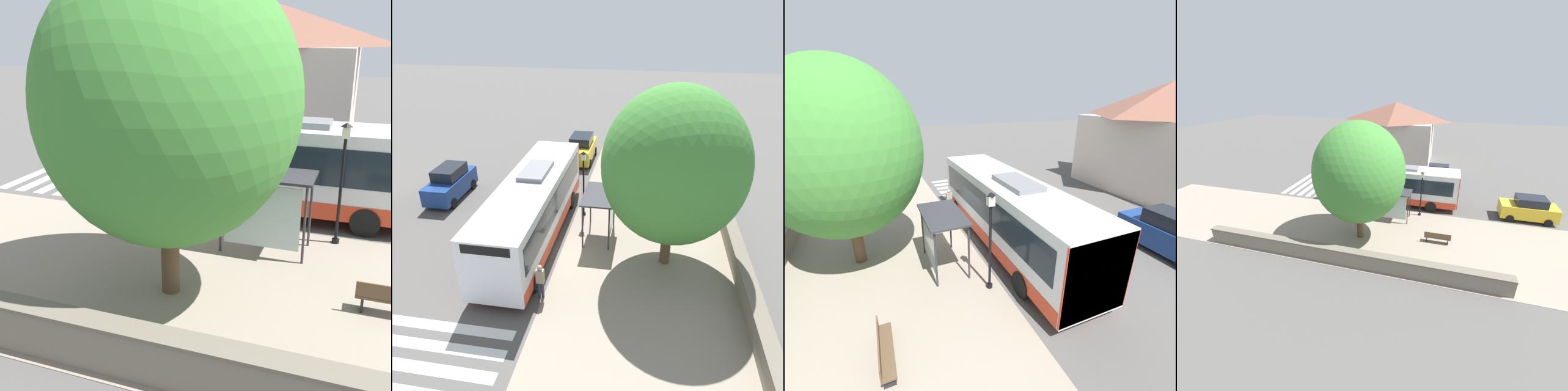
# 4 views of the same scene
# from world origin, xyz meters

# --- Properties ---
(ground_plane) EXTENTS (120.00, 120.00, 0.00)m
(ground_plane) POSITION_xyz_m (0.00, 0.00, 0.00)
(ground_plane) COLOR #514F4C
(ground_plane) RESTS_ON ground
(sidewalk_plaza) EXTENTS (9.00, 44.00, 0.02)m
(sidewalk_plaza) POSITION_xyz_m (-4.50, 0.00, 0.01)
(sidewalk_plaza) COLOR gray
(sidewalk_plaza) RESTS_ON ground
(crosswalk_stripes) EXTENTS (9.00, 5.25, 0.01)m
(crosswalk_stripes) POSITION_xyz_m (5.00, 8.05, 0.00)
(crosswalk_stripes) COLOR silver
(crosswalk_stripes) RESTS_ON ground
(stone_wall) EXTENTS (0.60, 20.00, 1.14)m
(stone_wall) POSITION_xyz_m (-8.55, 0.00, 0.58)
(stone_wall) COLOR slate
(stone_wall) RESTS_ON ground
(background_building) EXTENTS (7.82, 11.01, 8.21)m
(background_building) POSITION_xyz_m (16.53, 1.73, 4.23)
(background_building) COLOR beige
(background_building) RESTS_ON ground
(bus) EXTENTS (2.78, 11.76, 3.64)m
(bus) POSITION_xyz_m (1.72, -1.18, 1.88)
(bus) COLOR silver
(bus) RESTS_ON ground
(bus_shelter) EXTENTS (1.64, 2.87, 2.54)m
(bus_shelter) POSITION_xyz_m (-1.83, -1.85, 2.09)
(bus_shelter) COLOR #2D2D33
(bus_shelter) RESTS_ON ground
(pedestrian) EXTENTS (0.34, 0.22, 1.67)m
(pedestrian) POSITION_xyz_m (0.08, 3.39, 0.98)
(pedestrian) COLOR #2D3347
(pedestrian) RESTS_ON ground
(bench) EXTENTS (0.40, 1.88, 0.88)m
(bench) POSITION_xyz_m (-4.48, -5.68, 0.48)
(bench) COLOR brown
(bench) RESTS_ON ground
(street_lamp_near) EXTENTS (0.28, 0.28, 4.02)m
(street_lamp_near) POSITION_xyz_m (-0.47, -3.96, 2.39)
(street_lamp_near) COLOR black
(street_lamp_near) RESTS_ON ground
(shade_tree) EXTENTS (6.37, 6.37, 8.56)m
(shade_tree) POSITION_xyz_m (-5.17, -0.05, 5.05)
(shade_tree) COLOR brown
(shade_tree) RESTS_ON ground
(parked_car_behind_bus) EXTENTS (1.99, 4.37, 2.05)m
(parked_car_behind_bus) POSITION_xyz_m (1.28, -12.76, 0.99)
(parked_car_behind_bus) COLOR gold
(parked_car_behind_bus) RESTS_ON ground
(parked_car_far_lane) EXTENTS (1.83, 4.29, 2.07)m
(parked_car_far_lane) POSITION_xyz_m (8.44, -4.91, 1.00)
(parked_car_far_lane) COLOR navy
(parked_car_far_lane) RESTS_ON ground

